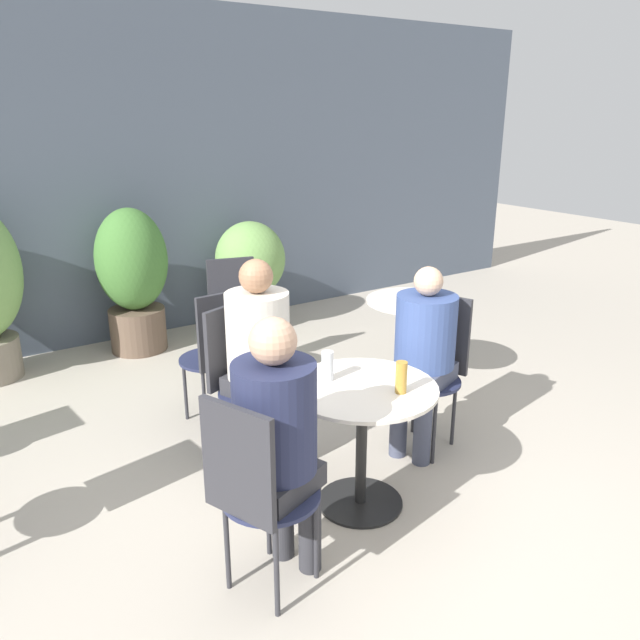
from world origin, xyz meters
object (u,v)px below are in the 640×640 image
cafe_table_near (362,418)px  bistro_chair_3 (235,310)px  bistro_chair_0 (434,358)px  beer_glass_1 (328,366)px  potted_plant_1 (133,275)px  bistro_chair_1 (241,371)px  seated_person_0 (424,346)px  seated_person_1 (260,349)px  seated_person_2 (277,432)px  bistro_chair_2 (254,484)px  bistro_chair_5 (218,348)px  cafe_table_far (412,326)px  potted_plant_2 (251,270)px  beer_glass_0 (401,377)px

cafe_table_near → bistro_chair_3: (0.20, 1.91, 0.05)m
bistro_chair_0 → beer_glass_1: bistro_chair_0 is taller
beer_glass_1 → potted_plant_1: 2.82m
bistro_chair_1 → seated_person_0: size_ratio=0.81×
seated_person_1 → seated_person_2: 0.98m
bistro_chair_2 → seated_person_0: bearing=-90.0°
bistro_chair_3 → bistro_chair_5: (-0.45, -0.67, 0.00)m
seated_person_0 → potted_plant_1: bearing=177.3°
cafe_table_far → seated_person_0: 1.02m
potted_plant_2 → bistro_chair_3: bearing=-123.5°
seated_person_0 → potted_plant_2: (0.23, 2.69, -0.12)m
beer_glass_1 → potted_plant_2: 2.95m
bistro_chair_1 → bistro_chair_5: same height
cafe_table_near → beer_glass_0: beer_glass_0 is taller
bistro_chair_5 → seated_person_0: (0.90, -0.98, 0.14)m
seated_person_0 → beer_glass_1: seated_person_0 is taller
seated_person_0 → seated_person_1: 0.98m
bistro_chair_0 → bistro_chair_3: 1.71m
bistro_chair_3 → potted_plant_2: bearing=70.7°
beer_glass_0 → potted_plant_2: potted_plant_2 is taller
cafe_table_near → bistro_chair_1: bistro_chair_1 is taller
seated_person_0 → potted_plant_2: seated_person_0 is taller
bistro_chair_1 → beer_glass_0: bistro_chair_1 is taller
bistro_chair_3 → beer_glass_1: size_ratio=6.10×
bistro_chair_1 → seated_person_0: 1.11m
cafe_table_near → potted_plant_1: size_ratio=0.61×
bistro_chair_3 → beer_glass_1: bearing=-85.7°
beer_glass_1 → bistro_chair_2: bearing=-145.7°
seated_person_0 → beer_glass_1: 0.76m
bistro_chair_2 → seated_person_0: (1.45, 0.55, 0.14)m
bistro_chair_2 → beer_glass_0: bearing=-102.1°
seated_person_0 → beer_glass_1: size_ratio=7.53×
bistro_chair_0 → seated_person_0: seated_person_0 is taller
seated_person_1 → potted_plant_1: bearing=69.2°
bistro_chair_1 → beer_glass_1: (0.20, -0.63, 0.21)m
seated_person_2 → beer_glass_1: bearing=-73.3°
cafe_table_near → seated_person_1: bearing=110.8°
bistro_chair_5 → potted_plant_1: (0.00, 1.75, 0.12)m
bistro_chair_2 → potted_plant_2: size_ratio=0.91×
bistro_chair_0 → beer_glass_1: 0.94m
bistro_chair_2 → beer_glass_1: (0.69, 0.47, 0.21)m
bistro_chair_2 → bistro_chair_1: bearing=-45.0°
bistro_chair_1 → bistro_chair_2: 1.21m
bistro_chair_5 → potted_plant_2: bearing=-127.7°
bistro_chair_0 → seated_person_0: 0.21m
cafe_table_far → potted_plant_1: bearing=127.8°
bistro_chair_2 → bistro_chair_5: bearing=-40.4°
bistro_chair_0 → seated_person_1: (-1.05, 0.35, 0.18)m
bistro_chair_2 → bistro_chair_5: 1.63m
seated_person_0 → beer_glass_0: size_ratio=7.24×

